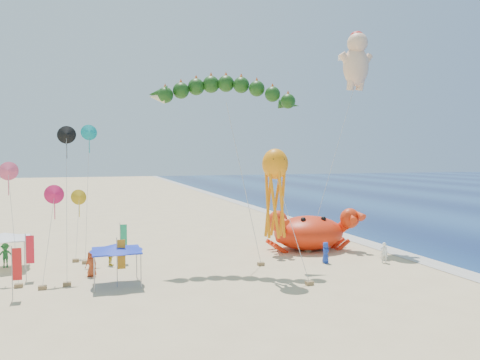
% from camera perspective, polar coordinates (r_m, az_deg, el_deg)
% --- Properties ---
extents(ground, '(320.00, 320.00, 0.00)m').
position_cam_1_polar(ground, '(36.83, 3.99, -10.26)').
color(ground, '#D1B784').
rests_on(ground, ground).
extents(foam_strip, '(320.00, 320.00, 0.00)m').
position_cam_1_polar(foam_strip, '(42.70, 19.27, -8.56)').
color(foam_strip, silver).
rests_on(foam_strip, ground).
extents(crab_inflatable, '(8.60, 5.57, 3.77)m').
position_cam_1_polar(crab_inflatable, '(42.49, 8.43, -6.22)').
color(crab_inflatable, red).
rests_on(crab_inflatable, ground).
extents(dragon_kite, '(11.45, 4.73, 14.31)m').
position_cam_1_polar(dragon_kite, '(36.57, -1.95, 10.25)').
color(dragon_kite, '#143B10').
rests_on(dragon_kite, ground).
extents(cherub_kite, '(7.36, 3.27, 20.02)m').
position_cam_1_polar(cherub_kite, '(46.45, 13.99, 14.08)').
color(cherub_kite, '#FBC399').
rests_on(cherub_kite, ground).
extents(octopus_kite, '(2.67, 3.25, 8.91)m').
position_cam_1_polar(octopus_kite, '(31.89, 4.32, -0.76)').
color(octopus_kite, orange).
rests_on(octopus_kite, ground).
extents(canopy_blue, '(3.38, 3.38, 2.71)m').
position_cam_1_polar(canopy_blue, '(31.84, -14.83, -7.96)').
color(canopy_blue, gray).
rests_on(canopy_blue, ground).
extents(canopy_white, '(3.61, 3.61, 2.71)m').
position_cam_1_polar(canopy_white, '(39.24, -26.78, -6.12)').
color(canopy_white, gray).
rests_on(canopy_white, ground).
extents(feather_flags, '(7.16, 7.73, 3.20)m').
position_cam_1_polar(feather_flags, '(33.59, -19.39, -8.21)').
color(feather_flags, gray).
rests_on(feather_flags, ground).
extents(beachgoers, '(29.09, 8.19, 1.85)m').
position_cam_1_polar(beachgoers, '(36.48, -12.90, -9.05)').
color(beachgoers, white).
rests_on(beachgoers, ground).
extents(small_kites, '(6.74, 11.10, 11.02)m').
position_cam_1_polar(small_kites, '(36.88, -20.87, 0.43)').
color(small_kites, '#0D9394').
rests_on(small_kites, ground).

